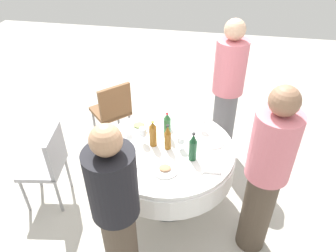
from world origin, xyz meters
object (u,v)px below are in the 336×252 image
wine_glass_mid (143,132)px  bottle_green_left (167,126)px  wine_glass_east (181,141)px  plate_far (213,142)px  chair_near (113,109)px  bottle_amber_outer (153,134)px  wine_glass_left (129,136)px  plate_inner (139,126)px  wine_glass_west (202,120)px  chair_mid (49,162)px  plate_rear (130,161)px  bottle_amber_south (168,138)px  wine_glass_near (167,117)px  plate_west (165,169)px  person_outer (227,90)px  bottle_dark_green_front (193,147)px  person_front (116,212)px  person_south (266,175)px  dining_table (168,159)px

wine_glass_mid → bottle_green_left: bearing=33.1°
bottle_green_left → wine_glass_east: bottle_green_left is taller
plate_far → chair_near: bearing=150.2°
bottle_amber_outer → wine_glass_left: 0.22m
plate_inner → wine_glass_west: bearing=5.6°
chair_mid → plate_rear: bearing=-104.6°
wine_glass_east → wine_glass_left: bearing=-177.6°
bottle_amber_south → wine_glass_mid: bearing=170.0°
wine_glass_left → plate_rear: (0.07, -0.24, -0.09)m
wine_glass_left → wine_glass_west: wine_glass_west is taller
wine_glass_mid → chair_mid: wine_glass_mid is taller
wine_glass_near → plate_west: (0.09, -0.62, -0.10)m
wine_glass_left → chair_near: bearing=118.3°
wine_glass_east → person_outer: 1.00m
bottle_dark_green_front → person_front: size_ratio=0.18×
person_front → bottle_amber_outer: bearing=-80.9°
plate_far → person_south: size_ratio=0.12×
wine_glass_left → wine_glass_mid: size_ratio=0.86×
wine_glass_mid → person_outer: size_ratio=0.10×
bottle_dark_green_front → wine_glass_east: (-0.12, 0.12, -0.04)m
plate_inner → wine_glass_left: bearing=-94.7°
bottle_green_left → chair_near: size_ratio=0.31×
person_south → bottle_dark_green_front: bearing=-88.2°
bottle_green_left → wine_glass_east: (0.15, -0.16, -0.03)m
wine_glass_left → plate_far: 0.79m
plate_inner → chair_near: 0.80m
wine_glass_west → chair_near: 1.27m
wine_glass_east → chair_mid: wine_glass_east is taller
dining_table → bottle_dark_green_front: bottle_dark_green_front is taller
bottle_amber_outer → wine_glass_east: bearing=-2.4°
wine_glass_east → wine_glass_west: bearing=62.7°
wine_glass_near → plate_far: size_ratio=0.77×
plate_inner → wine_glass_east: bearing=-29.3°
plate_rear → chair_near: chair_near is taller
person_front → wine_glass_west: bearing=-98.8°
plate_rear → wine_glass_near: bearing=68.3°
wine_glass_east → person_south: person_south is taller
dining_table → bottle_amber_south: size_ratio=4.80×
bottle_amber_outer → wine_glass_west: 0.52m
wine_glass_mid → plate_rear: 0.31m
plate_far → person_outer: 0.80m
wine_glass_near → wine_glass_mid: bearing=-121.6°
bottle_amber_outer → plate_west: 0.37m
wine_glass_east → chair_near: wine_glass_east is taller
dining_table → plate_west: bearing=-85.1°
wine_glass_west → person_front: bearing=-113.3°
wine_glass_east → wine_glass_near: bearing=119.8°
person_outer → chair_near: 1.38m
bottle_dark_green_front → bottle_green_left: bottle_dark_green_front is taller
wine_glass_left → wine_glass_east: wine_glass_left is taller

